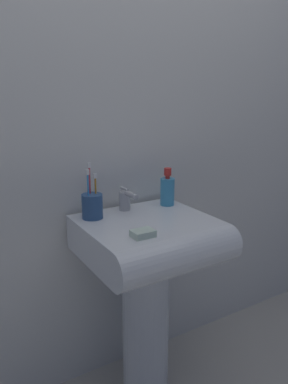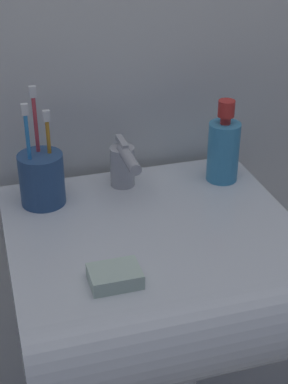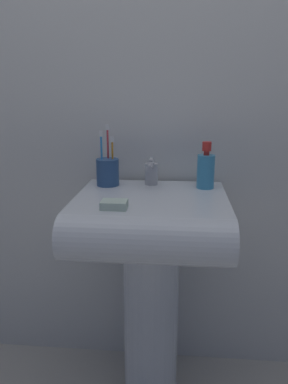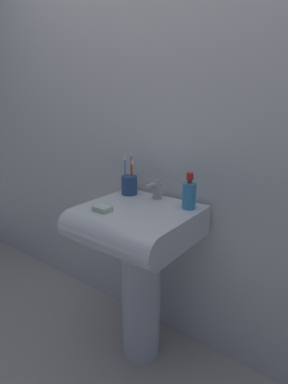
{
  "view_description": "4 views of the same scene",
  "coord_description": "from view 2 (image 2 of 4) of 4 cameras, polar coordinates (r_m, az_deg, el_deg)",
  "views": [
    {
      "loc": [
        -0.73,
        -1.19,
        1.3
      ],
      "look_at": [
        0.01,
        0.03,
        0.92
      ],
      "focal_mm": 35.0,
      "sensor_mm": 36.0,
      "label": 1
    },
    {
      "loc": [
        -0.26,
        -0.84,
        1.37
      ],
      "look_at": [
        -0.02,
        -0.02,
        0.89
      ],
      "focal_mm": 55.0,
      "sensor_mm": 36.0,
      "label": 2
    },
    {
      "loc": [
        0.09,
        -1.2,
        1.16
      ],
      "look_at": [
        -0.02,
        -0.01,
        0.82
      ],
      "focal_mm": 35.0,
      "sensor_mm": 36.0,
      "label": 3
    },
    {
      "loc": [
        0.8,
        -1.03,
        1.27
      ],
      "look_at": [
        0.01,
        0.01,
        0.88
      ],
      "focal_mm": 28.0,
      "sensor_mm": 36.0,
      "label": 4
    }
  ],
  "objects": [
    {
      "name": "soap_bottle",
      "position": [
        1.16,
        7.71,
        4.17
      ],
      "size": [
        0.06,
        0.06,
        0.17
      ],
      "color": "#3F99CC",
      "rests_on": "sink_basin"
    },
    {
      "name": "sink_basin",
      "position": [
        1.04,
        1.48,
        -7.77
      ],
      "size": [
        0.5,
        0.49,
        0.14
      ],
      "color": "white",
      "rests_on": "sink_pedestal"
    },
    {
      "name": "faucet",
      "position": [
        1.13,
        -1.99,
        2.72
      ],
      "size": [
        0.05,
        0.13,
        0.1
      ],
      "color": "#B7B7BC",
      "rests_on": "sink_basin"
    },
    {
      "name": "bar_soap",
      "position": [
        0.89,
        -2.84,
        -8.15
      ],
      "size": [
        0.08,
        0.06,
        0.02
      ],
      "primitive_type": "cube",
      "color": "silver",
      "rests_on": "sink_basin"
    },
    {
      "name": "toothbrush_cup",
      "position": [
        1.09,
        -9.89,
        1.38
      ],
      "size": [
        0.08,
        0.08,
        0.22
      ],
      "color": "#2D5184",
      "rests_on": "sink_basin"
    }
  ]
}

